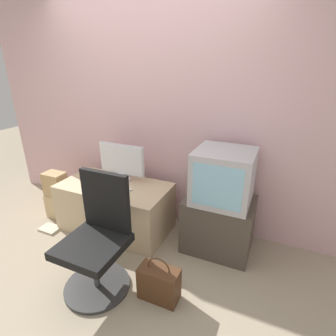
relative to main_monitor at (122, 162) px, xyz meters
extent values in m
plane|color=tan|center=(0.21, -1.00, -0.77)|extent=(12.00, 12.00, 0.00)
cube|color=beige|center=(0.21, 0.33, 0.53)|extent=(4.40, 0.05, 2.60)
cube|color=#CCB289|center=(-0.02, -0.15, -0.49)|extent=(1.22, 0.64, 0.55)
cube|color=#4C4238|center=(1.14, -0.03, -0.49)|extent=(0.67, 0.49, 0.56)
cylinder|color=silver|center=(0.00, 0.00, -0.21)|extent=(0.19, 0.19, 0.02)
cylinder|color=silver|center=(0.00, 0.00, -0.16)|extent=(0.09, 0.09, 0.07)
cube|color=silver|center=(0.00, 0.00, 0.03)|extent=(0.57, 0.01, 0.35)
cube|color=silver|center=(0.00, 0.00, 0.03)|extent=(0.54, 0.02, 0.33)
cube|color=white|center=(0.00, -0.19, -0.21)|extent=(0.29, 0.12, 0.01)
ellipsoid|color=silver|center=(0.22, -0.20, -0.21)|extent=(0.06, 0.04, 0.03)
cube|color=#B7B7BC|center=(1.16, -0.04, 0.05)|extent=(0.53, 0.52, 0.51)
cube|color=#8CC6E5|center=(1.16, -0.29, 0.05)|extent=(0.44, 0.01, 0.40)
cylinder|color=#333333|center=(0.34, -0.98, -0.75)|extent=(0.55, 0.55, 0.03)
cylinder|color=#4C4C51|center=(0.34, -0.98, -0.55)|extent=(0.05, 0.05, 0.37)
cube|color=black|center=(0.34, -0.98, -0.33)|extent=(0.49, 0.49, 0.07)
cube|color=black|center=(0.34, -0.76, -0.03)|extent=(0.44, 0.05, 0.53)
cube|color=#D1B27F|center=(-0.81, -0.24, -0.62)|extent=(0.27, 0.19, 0.30)
cube|color=tan|center=(-0.81, -0.24, -0.32)|extent=(0.25, 0.18, 0.29)
cube|color=#4C2D19|center=(0.87, -0.85, -0.62)|extent=(0.33, 0.17, 0.29)
torus|color=#4C2D19|center=(0.87, -0.85, -0.46)|extent=(0.19, 0.01, 0.19)
cube|color=beige|center=(-0.70, -0.52, -0.76)|extent=(0.23, 0.16, 0.02)
camera|label=1|loc=(1.59, -2.30, 1.04)|focal=28.00mm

